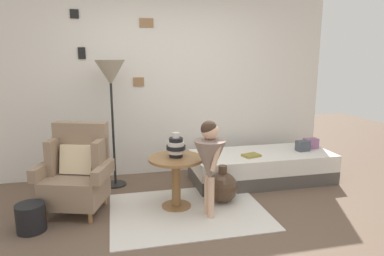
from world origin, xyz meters
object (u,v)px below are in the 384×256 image
object	(u,v)px
floor_lamp	(111,78)
book_on_daybed	(251,155)
side_table	(176,171)
demijohn_near	(222,187)
magazine_basket	(31,218)
armchair	(77,172)
person_child	(210,157)
vase_striped	(176,147)
daybed	(261,167)

from	to	relation	value
floor_lamp	book_on_daybed	xyz separation A→B (m)	(1.75, -0.42, -1.01)
side_table	demijohn_near	bearing A→B (deg)	1.40
floor_lamp	magazine_basket	distance (m)	1.86
armchair	book_on_daybed	xyz separation A→B (m)	(2.16, 0.26, -0.02)
side_table	person_child	distance (m)	0.50
armchair	vase_striped	bearing A→B (deg)	-8.16
side_table	book_on_daybed	bearing A→B (deg)	21.93
book_on_daybed	vase_striped	bearing A→B (deg)	-159.09
daybed	magazine_basket	size ratio (longest dim) A/B	6.80
side_table	magazine_basket	xyz separation A→B (m)	(-1.49, -0.22, -0.28)
armchair	book_on_daybed	bearing A→B (deg)	6.78
side_table	magazine_basket	distance (m)	1.53
vase_striped	book_on_daybed	xyz separation A→B (m)	(1.08, 0.41, -0.29)
floor_lamp	person_child	world-z (taller)	floor_lamp
demijohn_near	side_table	bearing A→B (deg)	-178.60
floor_lamp	demijohn_near	distance (m)	1.93
daybed	vase_striped	world-z (taller)	vase_striped
daybed	floor_lamp	xyz separation A→B (m)	(-1.97, 0.28, 1.22)
person_child	floor_lamp	bearing A→B (deg)	129.69
armchair	demijohn_near	world-z (taller)	armchair
demijohn_near	person_child	bearing A→B (deg)	-127.97
demijohn_near	vase_striped	bearing A→B (deg)	178.81
armchair	magazine_basket	world-z (taller)	armchair
vase_striped	daybed	bearing A→B (deg)	23.02
daybed	demijohn_near	world-z (taller)	demijohn_near
daybed	person_child	distance (m)	1.42
vase_striped	demijohn_near	size ratio (longest dim) A/B	0.62
vase_striped	floor_lamp	xyz separation A→B (m)	(-0.68, 0.83, 0.72)
side_table	demijohn_near	xyz separation A→B (m)	(0.55, 0.01, -0.24)
daybed	floor_lamp	bearing A→B (deg)	171.94
daybed	magazine_basket	world-z (taller)	daybed
armchair	floor_lamp	size ratio (longest dim) A/B	0.59
demijohn_near	magazine_basket	size ratio (longest dim) A/B	1.60
floor_lamp	magazine_basket	size ratio (longest dim) A/B	5.88
vase_striped	person_child	xyz separation A→B (m)	(0.29, -0.34, -0.04)
daybed	person_child	bearing A→B (deg)	-138.48
person_child	magazine_basket	xyz separation A→B (m)	(-1.79, 0.09, -0.53)
daybed	side_table	world-z (taller)	side_table
armchair	side_table	size ratio (longest dim) A/B	1.59
daybed	vase_striped	distance (m)	1.49
side_table	person_child	world-z (taller)	person_child
vase_striped	person_child	bearing A→B (deg)	-49.03
person_child	book_on_daybed	bearing A→B (deg)	43.66
person_child	book_on_daybed	size ratio (longest dim) A/B	4.78
armchair	demijohn_near	xyz separation A→B (m)	(1.63, -0.17, -0.25)
vase_striped	book_on_daybed	size ratio (longest dim) A/B	1.27
vase_striped	side_table	bearing A→B (deg)	-104.52
floor_lamp	person_child	distance (m)	1.69
magazine_basket	side_table	bearing A→B (deg)	8.41
book_on_daybed	magazine_basket	size ratio (longest dim) A/B	0.79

